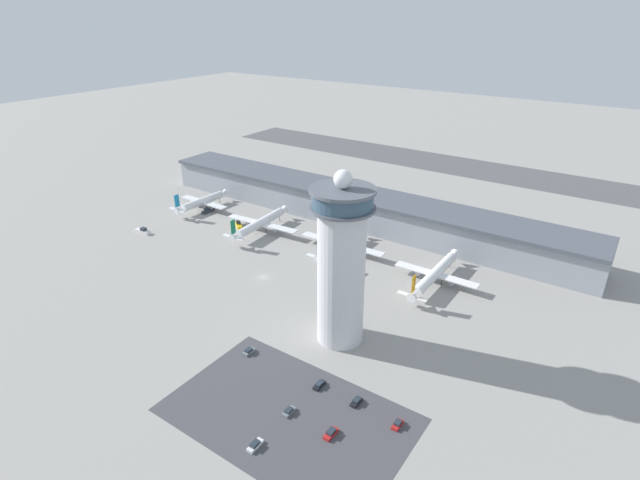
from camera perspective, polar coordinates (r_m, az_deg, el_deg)
ground_plane at (r=200.55m, az=-6.51°, el=-4.25°), size 1000.00×1000.00×0.00m
terminal_building at (r=248.67m, az=3.94°, el=3.88°), size 227.10×25.00×15.90m
runway_strip at (r=357.56m, az=14.24°, el=8.44°), size 340.65×44.00×0.01m
control_tower at (r=151.15m, az=2.45°, el=-2.63°), size 19.44×19.44×56.69m
parking_lot_surface at (r=139.79m, az=-3.63°, el=-19.29°), size 64.00×40.00×0.01m
airplane_gate_alpha at (r=272.04m, az=-13.30°, el=4.31°), size 31.18×34.65×12.74m
airplane_gate_bravo at (r=238.72m, az=-6.80°, el=1.94°), size 38.93×42.02×13.22m
airplane_gate_charlie at (r=218.10m, az=2.41°, el=-0.37°), size 40.50×37.06×12.75m
airplane_gate_delta at (r=198.02m, az=13.01°, el=-3.82°), size 33.47×42.90×12.73m
service_truck_catering at (r=268.45m, az=-12.69°, el=3.29°), size 2.45×7.87×2.53m
service_truck_fuel at (r=247.61m, az=-9.28°, el=1.72°), size 7.44×6.39×2.61m
service_truck_baggage at (r=251.75m, az=-19.60°, el=0.96°), size 8.37×3.10×2.90m
car_maroon_suv at (r=137.84m, az=8.86°, el=-20.08°), size 1.84×4.03×1.44m
car_blue_compact at (r=160.30m, az=-8.12°, el=-12.49°), size 1.94×4.12×1.52m
car_red_hatchback at (r=132.66m, az=-7.43°, el=-22.23°), size 1.86×4.64×1.48m
car_yellow_taxi at (r=139.84m, az=-3.56°, el=-18.97°), size 1.79×4.10×1.36m
car_grey_coupe at (r=142.50m, az=4.20°, el=-17.96°), size 1.99×4.16×1.44m
car_silver_sedan at (r=147.12m, az=-0.07°, el=-16.23°), size 1.76×4.38×1.38m
car_navy_sedan at (r=134.25m, az=1.26°, el=-21.21°), size 2.00×4.61×1.57m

